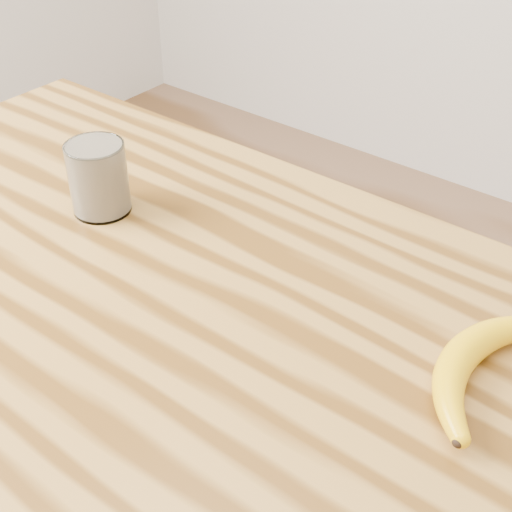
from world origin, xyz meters
The scene contains 3 objects.
table centered at (0.00, 0.00, 0.77)m, with size 1.20×0.80×0.90m.
smoothie_glass centered at (-0.20, 0.14, 0.95)m, with size 0.08×0.08×0.10m.
banana centered at (0.30, 0.17, 0.92)m, with size 0.11×0.29×0.04m, color #EAAF0A, non-canonical shape.
Camera 1 is at (0.45, -0.36, 1.41)m, focal length 50.00 mm.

